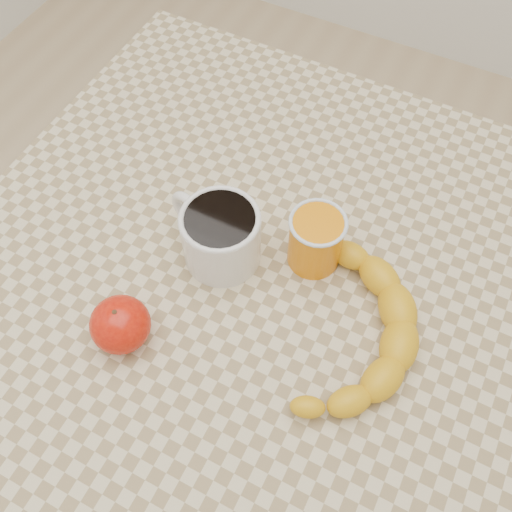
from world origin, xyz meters
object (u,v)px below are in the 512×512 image
at_px(table, 256,294).
at_px(apple, 120,324).
at_px(orange_juice_glass, 316,240).
at_px(coffee_mug, 220,234).
at_px(banana, 348,326).

xyz_separation_m(table, apple, (-0.10, -0.16, 0.12)).
distance_m(table, apple, 0.22).
distance_m(table, orange_juice_glass, 0.15).
bearing_deg(coffee_mug, orange_juice_glass, 23.53).
distance_m(coffee_mug, banana, 0.20).
height_order(orange_juice_glass, apple, orange_juice_glass).
relative_size(orange_juice_glass, apple, 1.07).
bearing_deg(banana, orange_juice_glass, 122.64).
bearing_deg(apple, table, 59.70).
bearing_deg(apple, coffee_mug, 73.34).
bearing_deg(coffee_mug, table, 7.41).
bearing_deg(table, banana, -15.48).
bearing_deg(table, coffee_mug, -172.59).
relative_size(orange_juice_glass, banana, 0.26).
relative_size(apple, banana, 0.25).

